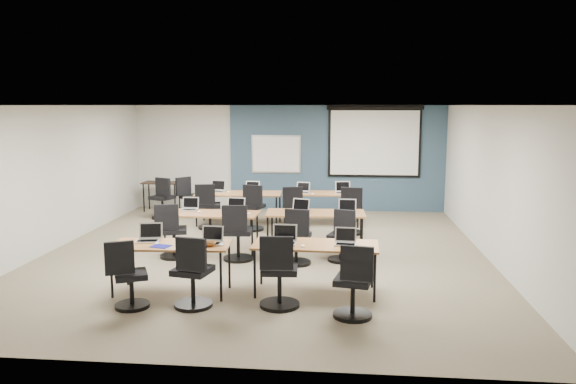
# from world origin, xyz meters

# --- Properties ---
(floor) EXTENTS (8.00, 9.00, 0.02)m
(floor) POSITION_xyz_m (0.00, 0.00, 0.00)
(floor) COLOR #6B6354
(floor) RESTS_ON ground
(ceiling) EXTENTS (8.00, 9.00, 0.02)m
(ceiling) POSITION_xyz_m (0.00, 0.00, 2.70)
(ceiling) COLOR white
(ceiling) RESTS_ON ground
(wall_back) EXTENTS (8.00, 0.04, 2.70)m
(wall_back) POSITION_xyz_m (0.00, 4.50, 1.35)
(wall_back) COLOR beige
(wall_back) RESTS_ON ground
(wall_front) EXTENTS (8.00, 0.04, 2.70)m
(wall_front) POSITION_xyz_m (0.00, -4.50, 1.35)
(wall_front) COLOR beige
(wall_front) RESTS_ON ground
(wall_left) EXTENTS (0.04, 9.00, 2.70)m
(wall_left) POSITION_xyz_m (-4.00, 0.00, 1.35)
(wall_left) COLOR beige
(wall_left) RESTS_ON ground
(wall_right) EXTENTS (0.04, 9.00, 2.70)m
(wall_right) POSITION_xyz_m (4.00, 0.00, 1.35)
(wall_right) COLOR beige
(wall_right) RESTS_ON ground
(blue_accent_panel) EXTENTS (5.50, 0.04, 2.70)m
(blue_accent_panel) POSITION_xyz_m (1.25, 4.47, 1.35)
(blue_accent_panel) COLOR #3D5977
(blue_accent_panel) RESTS_ON wall_back
(whiteboard) EXTENTS (1.28, 0.03, 0.98)m
(whiteboard) POSITION_xyz_m (-0.30, 4.43, 1.45)
(whiteboard) COLOR #B5B5B5
(whiteboard) RESTS_ON wall_back
(projector_screen) EXTENTS (2.40, 0.10, 1.82)m
(projector_screen) POSITION_xyz_m (2.20, 4.41, 1.89)
(projector_screen) COLOR black
(projector_screen) RESTS_ON wall_back
(training_table_front_left) EXTENTS (1.69, 0.70, 0.73)m
(training_table_front_left) POSITION_xyz_m (-1.03, -2.25, 0.68)
(training_table_front_left) COLOR #945627
(training_table_front_left) RESTS_ON floor
(training_table_front_right) EXTENTS (1.79, 0.75, 0.73)m
(training_table_front_right) POSITION_xyz_m (1.04, -2.05, 0.68)
(training_table_front_right) COLOR #9C613C
(training_table_front_right) RESTS_ON floor
(training_table_mid_left) EXTENTS (1.73, 0.72, 0.73)m
(training_table_mid_left) POSITION_xyz_m (-0.99, 0.11, 0.68)
(training_table_mid_left) COLOR brown
(training_table_mid_left) RESTS_ON floor
(training_table_mid_right) EXTENTS (1.83, 0.76, 0.73)m
(training_table_mid_right) POSITION_xyz_m (0.92, 0.34, 0.69)
(training_table_mid_right) COLOR #A37439
(training_table_mid_right) RESTS_ON floor
(training_table_back_left) EXTENTS (1.93, 0.80, 0.73)m
(training_table_back_left) POSITION_xyz_m (-0.94, 2.52, 0.69)
(training_table_back_left) COLOR brown
(training_table_back_left) RESTS_ON floor
(training_table_back_right) EXTENTS (1.76, 0.73, 0.73)m
(training_table_back_right) POSITION_xyz_m (0.95, 2.72, 0.68)
(training_table_back_right) COLOR olive
(training_table_back_right) RESTS_ON floor
(laptop_0) EXTENTS (0.34, 0.29, 0.26)m
(laptop_0) POSITION_xyz_m (-1.41, -2.11, 0.79)
(laptop_0) COLOR #B4B4C2
(laptop_0) RESTS_ON training_table_front_left
(mouse_0) EXTENTS (0.07, 0.10, 0.03)m
(mouse_0) POSITION_xyz_m (-1.23, -2.28, 0.74)
(mouse_0) COLOR white
(mouse_0) RESTS_ON training_table_front_left
(task_chair_0) EXTENTS (0.50, 0.47, 0.95)m
(task_chair_0) POSITION_xyz_m (-1.42, -2.94, 0.39)
(task_chair_0) COLOR black
(task_chair_0) RESTS_ON floor
(laptop_1) EXTENTS (0.32, 0.27, 0.24)m
(laptop_1) POSITION_xyz_m (-0.46, -2.16, 0.79)
(laptop_1) COLOR #AAAAB5
(laptop_1) RESTS_ON training_table_front_left
(mouse_1) EXTENTS (0.09, 0.11, 0.03)m
(mouse_1) POSITION_xyz_m (-0.29, -2.27, 0.74)
(mouse_1) COLOR white
(mouse_1) RESTS_ON training_table_front_left
(task_chair_1) EXTENTS (0.52, 0.52, 1.00)m
(task_chair_1) POSITION_xyz_m (-0.57, -2.83, 0.41)
(task_chair_1) COLOR black
(task_chair_1) RESTS_ON floor
(laptop_2) EXTENTS (0.35, 0.30, 0.27)m
(laptop_2) POSITION_xyz_m (0.59, -2.07, 0.80)
(laptop_2) COLOR silver
(laptop_2) RESTS_ON training_table_front_right
(mouse_2) EXTENTS (0.07, 0.10, 0.03)m
(mouse_2) POSITION_xyz_m (0.86, -2.23, 0.74)
(mouse_2) COLOR white
(mouse_2) RESTS_ON training_table_front_right
(task_chair_2) EXTENTS (0.55, 0.55, 1.02)m
(task_chair_2) POSITION_xyz_m (0.58, -2.71, 0.42)
(task_chair_2) COLOR black
(task_chair_2) RESTS_ON floor
(laptop_3) EXTENTS (0.31, 0.26, 0.23)m
(laptop_3) POSITION_xyz_m (1.46, -2.04, 0.79)
(laptop_3) COLOR #B8B8C3
(laptop_3) RESTS_ON training_table_front_right
(mouse_3) EXTENTS (0.07, 0.10, 0.03)m
(mouse_3) POSITION_xyz_m (1.63, -2.35, 0.74)
(mouse_3) COLOR white
(mouse_3) RESTS_ON training_table_front_right
(task_chair_3) EXTENTS (0.51, 0.51, 0.99)m
(task_chair_3) POSITION_xyz_m (1.57, -3.00, 0.41)
(task_chair_3) COLOR black
(task_chair_3) RESTS_ON floor
(laptop_4) EXTENTS (0.31, 0.26, 0.24)m
(laptop_4) POSITION_xyz_m (-1.48, 0.35, 0.79)
(laptop_4) COLOR #9E9EA9
(laptop_4) RESTS_ON training_table_mid_left
(mouse_4) EXTENTS (0.10, 0.12, 0.04)m
(mouse_4) POSITION_xyz_m (-1.24, 0.13, 0.74)
(mouse_4) COLOR white
(mouse_4) RESTS_ON training_table_mid_left
(task_chair_4) EXTENTS (0.52, 0.52, 1.00)m
(task_chair_4) POSITION_xyz_m (-1.59, -0.43, 0.41)
(task_chair_4) COLOR black
(task_chair_4) RESTS_ON floor
(laptop_5) EXTENTS (0.34, 0.29, 0.26)m
(laptop_5) POSITION_xyz_m (-0.57, 0.24, 0.79)
(laptop_5) COLOR #AFAFB1
(laptop_5) RESTS_ON training_table_mid_left
(mouse_5) EXTENTS (0.06, 0.10, 0.03)m
(mouse_5) POSITION_xyz_m (-0.28, 0.05, 0.74)
(mouse_5) COLOR white
(mouse_5) RESTS_ON training_table_mid_left
(task_chair_5) EXTENTS (0.54, 0.54, 1.01)m
(task_chair_5) POSITION_xyz_m (-0.40, -0.48, 0.42)
(task_chair_5) COLOR black
(task_chair_5) RESTS_ON floor
(laptop_6) EXTENTS (0.33, 0.28, 0.25)m
(laptop_6) POSITION_xyz_m (0.65, 0.30, 0.79)
(laptop_6) COLOR silver
(laptop_6) RESTS_ON training_table_mid_right
(mouse_6) EXTENTS (0.07, 0.11, 0.04)m
(mouse_6) POSITION_xyz_m (0.73, 0.06, 0.74)
(mouse_6) COLOR white
(mouse_6) RESTS_ON training_table_mid_right
(task_chair_6) EXTENTS (0.51, 0.51, 0.99)m
(task_chair_6) POSITION_xyz_m (0.64, -0.64, 0.41)
(task_chair_6) COLOR black
(task_chair_6) RESTS_ON floor
(laptop_7) EXTENTS (0.33, 0.28, 0.25)m
(laptop_7) POSITION_xyz_m (1.51, 0.34, 0.79)
(laptop_7) COLOR #BBBBC4
(laptop_7) RESTS_ON training_table_mid_right
(mouse_7) EXTENTS (0.08, 0.10, 0.03)m
(mouse_7) POSITION_xyz_m (1.60, 0.04, 0.74)
(mouse_7) COLOR white
(mouse_7) RESTS_ON training_table_mid_right
(task_chair_7) EXTENTS (0.47, 0.46, 0.95)m
(task_chair_7) POSITION_xyz_m (1.42, -0.38, 0.39)
(task_chair_7) COLOR black
(task_chair_7) RESTS_ON floor
(laptop_8) EXTENTS (0.34, 0.29, 0.26)m
(laptop_8) POSITION_xyz_m (-1.45, 2.65, 0.79)
(laptop_8) COLOR #BBBBBB
(laptop_8) RESTS_ON training_table_back_left
(mouse_8) EXTENTS (0.07, 0.11, 0.04)m
(mouse_8) POSITION_xyz_m (-1.17, 2.55, 0.74)
(mouse_8) COLOR white
(mouse_8) RESTS_ON training_table_back_left
(task_chair_8) EXTENTS (0.53, 0.53, 1.01)m
(task_chair_8) POSITION_xyz_m (-1.51, 2.00, 0.42)
(task_chair_8) COLOR black
(task_chair_8) RESTS_ON floor
(laptop_9) EXTENTS (0.32, 0.28, 0.25)m
(laptop_9) POSITION_xyz_m (-0.65, 2.66, 0.79)
(laptop_9) COLOR #A6A6A9
(laptop_9) RESTS_ON training_table_back_left
(mouse_9) EXTENTS (0.07, 0.10, 0.03)m
(mouse_9) POSITION_xyz_m (-0.41, 2.48, 0.74)
(mouse_9) COLOR white
(mouse_9) RESTS_ON training_table_back_left
(task_chair_9) EXTENTS (0.56, 0.55, 1.02)m
(task_chair_9) POSITION_xyz_m (-0.54, 1.91, 0.42)
(task_chair_9) COLOR black
(task_chair_9) RESTS_ON floor
(laptop_10) EXTENTS (0.31, 0.26, 0.23)m
(laptop_10) POSITION_xyz_m (0.52, 2.70, 0.79)
(laptop_10) COLOR silver
(laptop_10) RESTS_ON training_table_back_right
(mouse_10) EXTENTS (0.07, 0.10, 0.03)m
(mouse_10) POSITION_xyz_m (0.75, 2.48, 0.74)
(mouse_10) COLOR white
(mouse_10) RESTS_ON training_table_back_right
(task_chair_10) EXTENTS (0.52, 0.52, 1.00)m
(task_chair_10) POSITION_xyz_m (0.41, 1.84, 0.41)
(task_chair_10) COLOR black
(task_chair_10) RESTS_ON floor
(laptop_11) EXTENTS (0.34, 0.29, 0.26)m
(laptop_11) POSITION_xyz_m (1.42, 2.74, 0.79)
(laptop_11) COLOR #ACACAC
(laptop_11) RESTS_ON training_table_back_right
(mouse_11) EXTENTS (0.09, 0.11, 0.04)m
(mouse_11) POSITION_xyz_m (1.76, 2.50, 0.74)
(mouse_11) COLOR white
(mouse_11) RESTS_ON training_table_back_right
(task_chair_11) EXTENTS (0.55, 0.55, 1.02)m
(task_chair_11) POSITION_xyz_m (1.59, 1.77, 0.42)
(task_chair_11) COLOR black
(task_chair_11) RESTS_ON floor
(blue_mousepad) EXTENTS (0.30, 0.27, 0.01)m
(blue_mousepad) POSITION_xyz_m (-1.13, -2.41, 0.73)
(blue_mousepad) COLOR navy
(blue_mousepad) RESTS_ON training_table_front_left
(snack_bowl) EXTENTS (0.23, 0.23, 0.05)m
(snack_bowl) POSITION_xyz_m (-0.47, -2.31, 0.75)
(snack_bowl) COLOR brown
(snack_bowl) RESTS_ON training_table_front_left
(snack_plate) EXTENTS (0.20, 0.20, 0.01)m
(snack_plate) POSITION_xyz_m (0.54, -2.40, 0.74)
(snack_plate) COLOR white
(snack_plate) RESTS_ON training_table_front_right
(coffee_cup) EXTENTS (0.09, 0.09, 0.06)m
(coffee_cup) POSITION_xyz_m (0.45, -2.30, 0.77)
(coffee_cup) COLOR white
(coffee_cup) RESTS_ON snack_plate
(utility_table) EXTENTS (0.94, 0.52, 0.75)m
(utility_table) POSITION_xyz_m (-3.22, 3.97, 0.66)
(utility_table) COLOR black
(utility_table) RESTS_ON floor
(spare_chair_a) EXTENTS (0.60, 0.50, 0.98)m
(spare_chair_a) POSITION_xyz_m (-2.30, 3.30, 0.41)
(spare_chair_a) COLOR black
(spare_chair_a) RESTS_ON floor
(spare_chair_b) EXTENTS (0.57, 0.53, 1.01)m
(spare_chair_b) POSITION_xyz_m (-2.87, 2.96, 0.42)
(spare_chair_b) COLOR black
(spare_chair_b) RESTS_ON floor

